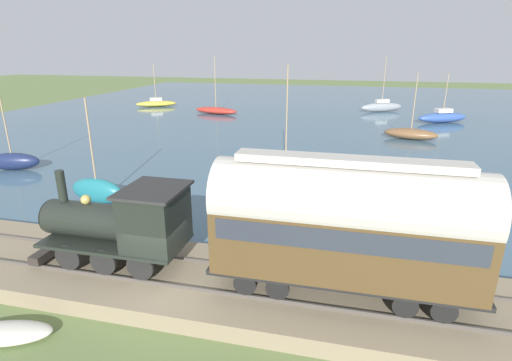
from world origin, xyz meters
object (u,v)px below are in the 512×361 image
Objects in this scene: sailboat_teal at (97,190)px; steam_locomotive at (124,221)px; passenger_coach at (345,222)px; rowboat_far_out at (313,203)px; sailboat_red at (216,110)px; sailboat_gray at (382,107)px; sailboat_yellow at (156,103)px; rowboat_off_pier at (245,211)px; sailboat_blue at (442,117)px; sailboat_brown at (411,134)px; beached_dinghy at (5,333)px; sailboat_navy at (12,161)px; sailboat_white at (286,165)px.

steam_locomotive is at bearing -132.44° from sailboat_teal.
rowboat_far_out is (8.99, 1.73, -3.06)m from passenger_coach.
sailboat_gray is (7.04, -21.22, 0.21)m from sailboat_red.
sailboat_yellow is 2.17× the size of rowboat_off_pier.
sailboat_blue is at bearing -78.19° from sailboat_red.
sailboat_gray is 1.21× the size of sailboat_teal.
sailboat_brown is 2.03× the size of beached_dinghy.
sailboat_navy is at bearing 113.87° from sailboat_gray.
sailboat_navy reaches higher than passenger_coach.
sailboat_brown is 1.04× the size of sailboat_teal.
beached_dinghy is at bearing -157.87° from sailboat_red.
sailboat_white is at bearing 156.52° from sailboat_brown.
sailboat_yellow is at bearing 79.42° from sailboat_brown.
sailboat_gray reaches higher than sailboat_teal.
sailboat_teal is 38.87m from sailboat_yellow.
sailboat_teal is 0.81× the size of sailboat_white.
sailboat_white reaches higher than rowboat_far_out.
rowboat_off_pier is at bearing -175.12° from sailboat_yellow.
rowboat_off_pier is 0.91× the size of beached_dinghy.
sailboat_yellow is at bearing 66.83° from sailboat_gray.
sailboat_blue is (31.66, -23.74, -0.10)m from sailboat_teal.
rowboat_off_pier is at bearing -117.01° from sailboat_navy.
steam_locomotive is 0.81× the size of sailboat_gray.
passenger_coach is at bearing 171.86° from rowboat_far_out.
sailboat_red is at bearing 78.94° from sailboat_brown.
sailboat_yellow is (-2.63, 32.02, -0.19)m from sailboat_gray.
sailboat_blue is at bearing -165.33° from sailboat_gray.
sailboat_white is 19.29m from beached_dinghy.
sailboat_white is at bearing -93.67° from sailboat_navy.
steam_locomotive is at bearing -139.97° from sailboat_navy.
sailboat_navy is at bearing 114.85° from sailboat_white.
passenger_coach is 1.44× the size of sailboat_yellow.
sailboat_yellow is 50.01m from beached_dinghy.
passenger_coach is at bearing -143.86° from sailboat_red.
sailboat_blue is at bearing -30.76° from sailboat_teal.
beached_dinghy is (-10.85, 4.51, 0.04)m from rowboat_off_pier.
sailboat_teal is at bearing 20.49° from beached_dinghy.
sailboat_teal is at bearing 63.85° from passenger_coach.
sailboat_teal is 2.15× the size of rowboat_off_pier.
sailboat_white is 2.66× the size of rowboat_off_pier.
sailboat_yellow is (4.41, 10.80, 0.02)m from sailboat_red.
sailboat_brown is at bearing -141.37° from sailboat_yellow.
steam_locomotive is 1.03× the size of sailboat_navy.
rowboat_off_pier is (-38.21, 8.93, -0.50)m from sailboat_gray.
passenger_coach is at bearing -178.44° from sailboat_brown.
sailboat_yellow reaches higher than sailboat_teal.
sailboat_gray reaches higher than rowboat_far_out.
sailboat_blue is 46.53m from beached_dinghy.
sailboat_white is at bearing -167.45° from sailboat_yellow.
sailboat_teal is at bearing 141.78° from rowboat_off_pier.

